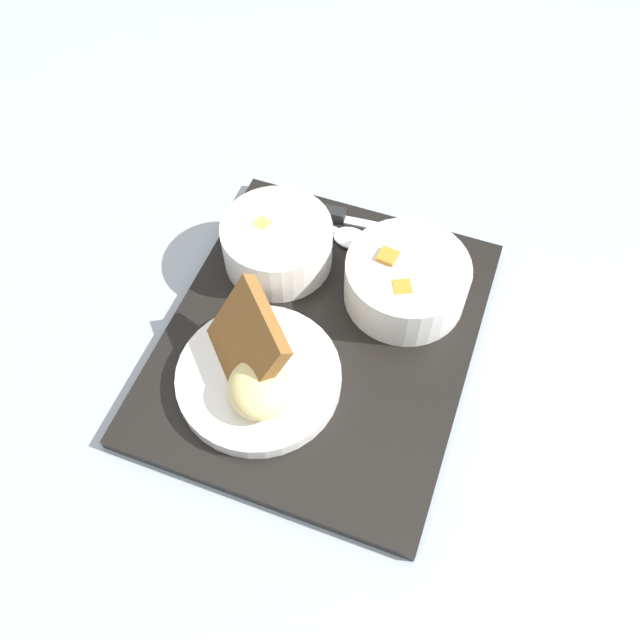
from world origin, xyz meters
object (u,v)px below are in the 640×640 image
Objects in this scene: bowl_soup at (277,241)px; knife at (328,214)px; bowl_salad at (406,279)px; plate_main at (256,374)px; spoon at (335,232)px.

bowl_soup reaches higher than knife.
bowl_soup is (-0.01, -0.15, 0.00)m from bowl_salad.
spoon is (-0.22, 0.03, -0.02)m from plate_main.
bowl_salad is 0.12m from spoon.
spoon is at bearing 135.01° from bowl_soup.
knife reaches higher than spoon.
bowl_soup is 0.90× the size of spoon.
spoon is at bearing -124.07° from bowl_salad.
bowl_soup is at bearing -116.71° from knife.
plate_main is 1.22× the size of spoon.
spoon is at bearing -57.45° from knife.
bowl_salad is 1.08× the size of bowl_soup.
bowl_soup is 0.74× the size of plate_main.
knife is 0.03m from spoon.
plate_main reaches higher than knife.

